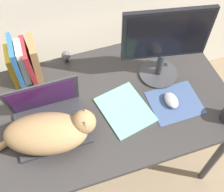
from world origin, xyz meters
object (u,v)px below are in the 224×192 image
computer_mouse (171,100)px  webcam (66,56)px  external_monitor (165,43)px  laptop (50,118)px  book_row (24,62)px  notepad (125,110)px  cat (50,132)px

computer_mouse → webcam: (-0.43, 0.43, 0.03)m
computer_mouse → external_monitor: bearing=85.6°
laptop → computer_mouse: laptop is taller
webcam → book_row: bearing=-169.5°
computer_mouse → laptop: bearing=173.2°
external_monitor → notepad: external_monitor is taller
book_row → webcam: bearing=10.5°
book_row → computer_mouse: bearing=-31.2°
laptop → book_row: bearing=99.5°
laptop → external_monitor: 0.64m
external_monitor → webcam: size_ratio=5.78×
computer_mouse → notepad: bearing=172.5°
notepad → cat: bearing=-172.7°
cat → external_monitor: bearing=18.4°
cat → notepad: (0.37, 0.05, -0.07)m
external_monitor → webcam: bearing=151.4°
cat → book_row: bearing=95.9°
laptop → external_monitor: bearing=11.0°
laptop → cat: bearing=-97.5°
laptop → computer_mouse: bearing=-6.8°
laptop → webcam: laptop is taller
laptop → notepad: 0.36m
book_row → notepad: book_row is taller
computer_mouse → book_row: size_ratio=0.39×
book_row → notepad: size_ratio=0.82×
external_monitor → book_row: (-0.66, 0.20, -0.12)m
webcam → external_monitor: bearing=-28.6°
laptop → notepad: (0.36, -0.04, -0.05)m
external_monitor → webcam: external_monitor is taller
cat → computer_mouse: (0.60, 0.02, -0.06)m
external_monitor → book_row: size_ratio=1.70×
laptop → cat: (-0.01, -0.09, 0.03)m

